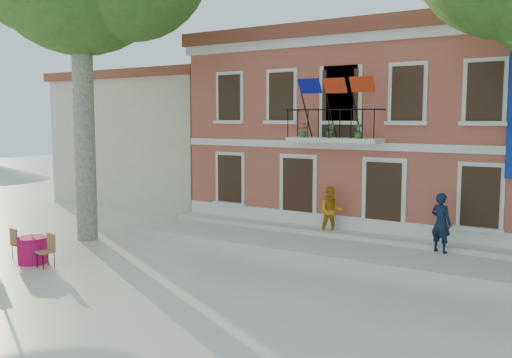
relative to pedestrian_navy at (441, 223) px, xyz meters
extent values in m
plane|color=beige|center=(-5.74, -5.01, -1.18)|extent=(90.00, 90.00, 0.00)
cube|color=#AF503F|center=(-3.74, 4.99, 2.32)|extent=(13.00, 8.00, 7.00)
cube|color=brown|center=(-3.74, 4.99, 6.07)|extent=(13.50, 8.50, 0.50)
cube|color=silver|center=(-3.74, 1.04, 5.67)|extent=(13.30, 0.35, 0.35)
cube|color=silver|center=(-3.74, 0.54, 2.32)|extent=(3.20, 0.90, 0.15)
cube|color=black|center=(-3.74, 0.14, 3.32)|extent=(3.20, 0.04, 0.04)
cube|color=#0B0E80|center=(-4.64, -0.21, 4.07)|extent=(0.76, 0.27, 0.47)
cube|color=red|center=(-3.74, -0.21, 4.07)|extent=(0.76, 0.29, 0.47)
cube|color=red|center=(-2.84, -0.21, 4.07)|extent=(0.76, 0.27, 0.47)
imported|color=#26591E|center=(-4.74, 0.24, 2.63)|extent=(0.43, 0.37, 0.48)
imported|color=#26591E|center=(-3.74, 0.24, 2.63)|extent=(0.26, 0.21, 0.48)
imported|color=#26591E|center=(-2.74, 0.24, 2.63)|extent=(0.27, 0.27, 0.48)
cube|color=beige|center=(-15.24, 5.99, 1.82)|extent=(9.00, 9.00, 6.00)
cube|color=brown|center=(-15.24, 5.99, 5.02)|extent=(9.40, 9.40, 0.40)
cube|color=silver|center=(-3.74, -0.61, -1.03)|extent=(14.00, 3.40, 0.30)
cylinder|color=#A59E84|center=(-11.20, -3.58, 2.92)|extent=(0.70, 0.70, 8.20)
imported|color=black|center=(0.00, 0.00, 0.00)|extent=(0.75, 0.61, 1.77)
imported|color=orange|center=(-3.75, 0.41, -0.06)|extent=(1.00, 0.93, 1.64)
cylinder|color=#C8124F|center=(-9.93, -6.67, -0.81)|extent=(0.84, 0.84, 0.75)
cylinder|color=#C8124F|center=(-9.93, -6.67, -0.42)|extent=(0.90, 0.90, 0.02)
cube|color=#9D864E|center=(-9.19, -6.78, -0.71)|extent=(0.47, 0.47, 0.95)
cube|color=#9D864E|center=(-10.67, -6.57, -0.71)|extent=(0.47, 0.47, 0.95)
camera|label=1|loc=(4.54, -16.70, 3.07)|focal=40.00mm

